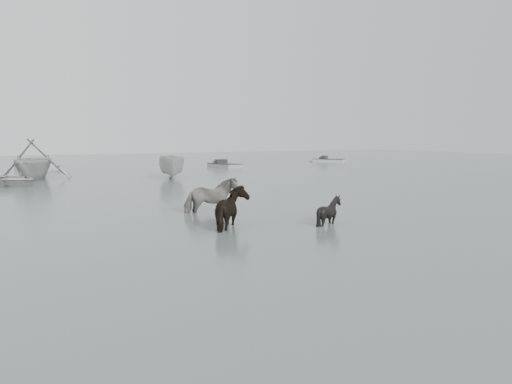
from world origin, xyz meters
The scene contains 10 objects.
ground centered at (0.00, 0.00, 0.00)m, with size 140.00×140.00×0.00m, color #4E5D58.
pony_pinto centered at (-1.68, 2.66, 0.86)m, with size 0.93×2.03×1.72m, color black.
pony_dark centered at (-2.38, -0.58, 0.84)m, with size 1.68×1.43×1.69m, color black.
pony_black centered at (0.64, -1.65, 0.62)m, with size 1.00×1.12×1.24m, color black.
rowboat_lead centered at (-7.46, 18.34, 0.47)m, with size 3.22×4.50×0.93m, color beige.
rowboat_trail centered at (-5.77, 22.31, 1.46)m, with size 4.79×5.55×2.92m, color #ACAEAC.
boat_small centered at (2.72, 18.52, 0.91)m, with size 1.78×4.72×1.82m, color #B1B2AD.
skiff_port centered at (11.37, 27.53, 0.38)m, with size 5.49×1.60×0.75m, color gray, non-canonical shape.
skiff_mid centered at (-4.46, 31.99, 0.38)m, with size 5.48×1.60×0.75m, color gray, non-canonical shape.
skiff_star centered at (25.95, 30.16, 0.38)m, with size 4.81×1.60×0.75m, color #B4B5B0, non-canonical shape.
Camera 1 is at (-9.73, -14.62, 2.90)m, focal length 35.00 mm.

